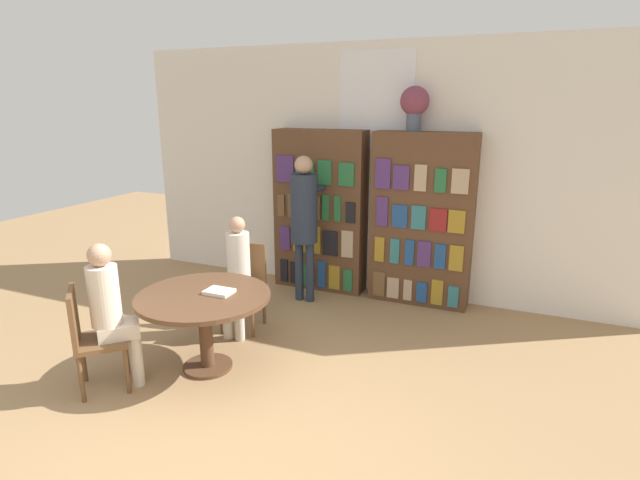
% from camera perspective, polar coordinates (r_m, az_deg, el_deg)
% --- Properties ---
extents(ground_plane, '(16.00, 16.00, 0.00)m').
position_cam_1_polar(ground_plane, '(3.69, -12.38, -23.76)').
color(ground_plane, '#9E7A51').
extents(wall_back, '(6.40, 0.07, 3.00)m').
position_cam_1_polar(wall_back, '(6.13, 6.28, 7.77)').
color(wall_back, silver).
rests_on(wall_back, ground_plane).
extents(bookshelf_left, '(1.16, 0.34, 2.00)m').
position_cam_1_polar(bookshelf_left, '(6.25, 0.01, 3.29)').
color(bookshelf_left, brown).
rests_on(bookshelf_left, ground_plane).
extents(bookshelf_right, '(1.16, 0.34, 2.00)m').
position_cam_1_polar(bookshelf_right, '(5.88, 11.53, 2.21)').
color(bookshelf_right, brown).
rests_on(bookshelf_right, ground_plane).
extents(flower_vase, '(0.32, 0.32, 0.49)m').
position_cam_1_polar(flower_vase, '(5.77, 10.76, 15.04)').
color(flower_vase, '#475166').
rests_on(flower_vase, bookshelf_right).
extents(reading_table, '(1.16, 1.16, 0.71)m').
position_cam_1_polar(reading_table, '(4.51, -13.11, -7.49)').
color(reading_table, brown).
rests_on(reading_table, ground_plane).
extents(chair_near_camera, '(0.57, 0.57, 0.89)m').
position_cam_1_polar(chair_near_camera, '(4.52, -24.77, -9.75)').
color(chair_near_camera, brown).
rests_on(chair_near_camera, ground_plane).
extents(chair_left_side, '(0.46, 0.46, 0.89)m').
position_cam_1_polar(chair_left_side, '(5.31, -8.58, -4.71)').
color(chair_left_side, brown).
rests_on(chair_left_side, ground_plane).
extents(seated_reader_left, '(0.28, 0.37, 1.23)m').
position_cam_1_polar(seated_reader_left, '(5.09, -9.46, -3.48)').
color(seated_reader_left, beige).
rests_on(seated_reader_left, ground_plane).
extents(seated_reader_right, '(0.40, 0.40, 1.25)m').
position_cam_1_polar(seated_reader_right, '(4.43, -22.70, -7.14)').
color(seated_reader_right, beige).
rests_on(seated_reader_right, ground_plane).
extents(librarian_standing, '(0.31, 0.58, 1.74)m').
position_cam_1_polar(librarian_standing, '(5.79, -1.81, 3.00)').
color(librarian_standing, '#232D3D').
rests_on(librarian_standing, ground_plane).
extents(open_book_on_table, '(0.24, 0.18, 0.03)m').
position_cam_1_polar(open_book_on_table, '(4.45, -11.45, -5.80)').
color(open_book_on_table, silver).
rests_on(open_book_on_table, reading_table).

